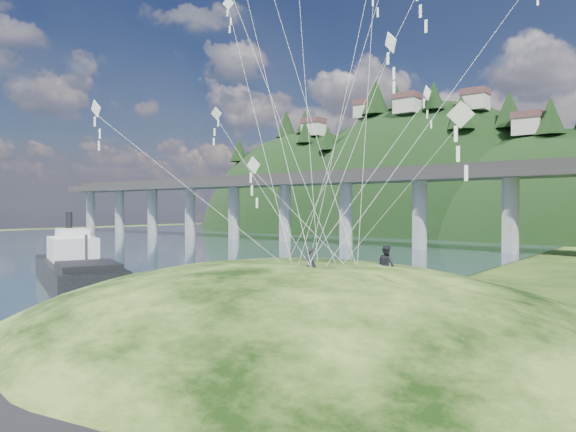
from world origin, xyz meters
The scene contains 10 objects.
ground centered at (0.00, 0.00, 0.00)m, with size 320.00×320.00×0.00m, color black.
water centered at (-72.00, 30.00, 0.01)m, with size 240.00×240.00×0.00m, color #334C5D.
grass_hill centered at (8.00, 2.00, -1.50)m, with size 36.00×32.00×13.00m.
footpath centered at (7.46, -9.74, 2.08)m, with size 22.29×5.84×0.83m.
bridge centered at (-26.46, 70.07, 9.70)m, with size 160.00×11.00×15.00m.
far_ridge centered at (-43.58, 122.17, -7.44)m, with size 153.00×70.00×94.50m.
work_barge centered at (-23.34, 8.46, 1.76)m, with size 20.68×12.37×7.02m.
wooden_dock centered at (-5.73, 7.23, 0.46)m, with size 14.73×4.99×1.04m.
kite_flyers centered at (10.56, 3.51, 5.76)m, with size 2.71×4.18×1.84m.
kite_swarm centered at (7.27, 3.64, 17.67)m, with size 19.35×14.27×18.96m.
Camera 1 is at (22.09, -16.84, 7.51)m, focal length 32.00 mm.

